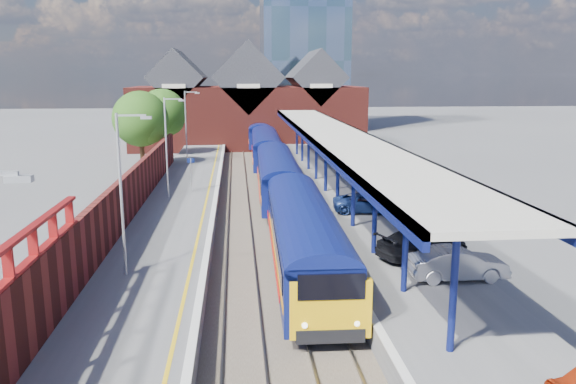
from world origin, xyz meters
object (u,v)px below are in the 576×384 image
Objects in this scene: lamp_post_d at (187,122)px; parked_car_dark at (423,244)px; platform_sign at (191,168)px; lamp_post_b at (124,185)px; parked_car_silver at (457,264)px; lamp_post_c at (168,141)px; parked_car_blue at (367,203)px; train at (271,158)px.

lamp_post_d reaches higher than parked_car_dark.
lamp_post_d is at bearing 2.97° from parked_car_dark.
platform_sign is at bearing -84.44° from lamp_post_d.
parked_car_silver is (14.01, -1.88, -3.30)m from lamp_post_b.
platform_sign is 23.58m from parked_car_silver.
lamp_post_b is 32.00m from lamp_post_d.
lamp_post_c is at bearing -90.00° from lamp_post_d.
parked_car_silver reaches higher than parked_car_blue.
lamp_post_b is 1.67× the size of parked_car_silver.
lamp_post_c is (-7.86, -10.64, 2.87)m from train.
platform_sign is at bearing 85.67° from lamp_post_b.
lamp_post_c is 1.62× the size of parked_car_blue.
lamp_post_c and lamp_post_d have the same top height.
train is at bearing 53.56° from lamp_post_c.
lamp_post_b is 1.62× the size of parked_car_blue.
parked_car_blue is at bearing 38.22° from lamp_post_b.
lamp_post_b is at bearing 133.95° from parked_car_blue.
lamp_post_d is 36.81m from parked_car_silver.
train is 9.94m from lamp_post_d.
lamp_post_c is 16.00m from lamp_post_d.
lamp_post_b reaches higher than parked_car_dark.
lamp_post_c is 22.95m from parked_car_silver.
platform_sign is 0.58× the size of parked_car_blue.
parked_car_blue is at bearing -17.12° from parked_car_dark.
platform_sign is at bearing -126.93° from train.
lamp_post_d is 1.49× the size of parked_car_dark.
lamp_post_d is 1.67× the size of parked_car_silver.
parked_car_blue is (5.09, -16.44, -0.52)m from train.
train is at bearing 53.07° from platform_sign.
lamp_post_b is at bearing 73.97° from parked_car_dark.
lamp_post_d is (0.00, 32.00, 0.00)m from lamp_post_b.
parked_car_silver is (14.01, -17.88, -3.30)m from lamp_post_c.
lamp_post_b is at bearing 81.84° from parked_car_silver.
lamp_post_b and lamp_post_d have the same top height.
parked_car_blue is (12.94, -21.81, -3.39)m from lamp_post_d.
parked_car_dark is (13.50, 1.09, -3.31)m from lamp_post_b.
train is 9.42× the size of lamp_post_b.
lamp_post_b reaches higher than train.
lamp_post_c reaches higher than parked_car_blue.
parked_car_silver is at bearing -67.53° from lamp_post_d.
lamp_post_d is at bearing 36.42° from parked_car_blue.
platform_sign is (1.36, 18.00, -2.30)m from lamp_post_b.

